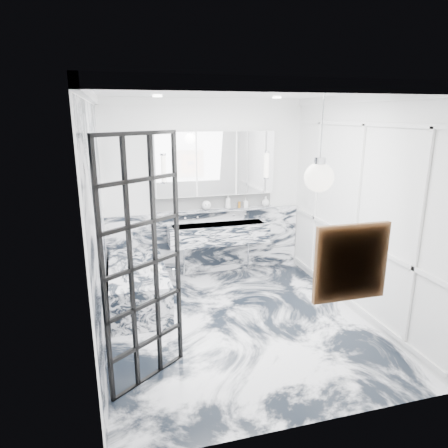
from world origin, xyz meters
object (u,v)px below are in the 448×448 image
object	(u,v)px
bathtub	(138,285)
crittall_door	(143,266)
trough_sink	(218,233)
mirror_cabinet	(215,163)

from	to	relation	value
bathtub	crittall_door	bearing A→B (deg)	-90.25
crittall_door	bathtub	size ratio (longest dim) A/B	1.46
crittall_door	trough_sink	distance (m)	2.74
crittall_door	mirror_cabinet	distance (m)	2.92
crittall_door	mirror_cabinet	world-z (taller)	crittall_door
mirror_cabinet	bathtub	bearing A→B (deg)	-147.94
crittall_door	bathtub	distance (m)	1.93
trough_sink	bathtub	size ratio (longest dim) A/B	0.97
trough_sink	bathtub	bearing A→B (deg)	-153.52
mirror_cabinet	bathtub	xyz separation A→B (m)	(-1.32, -0.83, -1.54)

